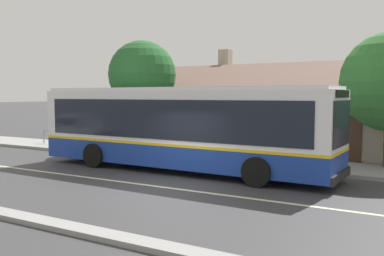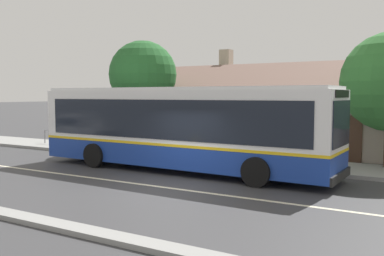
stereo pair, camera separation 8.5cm
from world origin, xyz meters
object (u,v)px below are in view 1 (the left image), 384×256
object	(u,v)px
transit_bus	(180,126)
street_tree_secondary	(140,78)
bench_by_building	(83,139)
bike_rack	(50,135)

from	to	relation	value
transit_bus	street_tree_secondary	bearing A→B (deg)	139.54
street_tree_secondary	bench_by_building	bearing A→B (deg)	-152.93
transit_bus	bike_rack	xyz separation A→B (m)	(-10.82, 3.09, -1.09)
transit_bus	street_tree_secondary	size ratio (longest dim) A/B	2.11
transit_bus	bench_by_building	size ratio (longest dim) A/B	7.61
street_tree_secondary	bike_rack	bearing A→B (deg)	-165.59
bench_by_building	street_tree_secondary	size ratio (longest dim) A/B	0.28
bench_by_building	bike_rack	size ratio (longest dim) A/B	1.42
transit_bus	bike_rack	size ratio (longest dim) A/B	10.82
transit_bus	bench_by_building	bearing A→B (deg)	159.52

